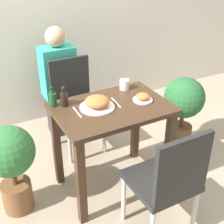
# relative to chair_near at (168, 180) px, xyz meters

# --- Properties ---
(ground_plane) EXTENTS (16.00, 16.00, 0.00)m
(ground_plane) POSITION_rel_chair_near_xyz_m (-0.07, 0.65, -0.52)
(ground_plane) COLOR tan
(wall_back) EXTENTS (8.00, 0.05, 2.60)m
(wall_back) POSITION_rel_chair_near_xyz_m (-0.07, 2.10, 0.78)
(wall_back) COLOR beige
(wall_back) RESTS_ON ground_plane
(dining_table) EXTENTS (0.88, 0.61, 0.78)m
(dining_table) POSITION_rel_chair_near_xyz_m (-0.07, 0.65, 0.10)
(dining_table) COLOR #3D2819
(dining_table) RESTS_ON ground_plane
(chair_near) EXTENTS (0.42, 0.42, 0.91)m
(chair_near) POSITION_rel_chair_near_xyz_m (0.00, 0.00, 0.00)
(chair_near) COLOR black
(chair_near) RESTS_ON ground_plane
(chair_far) EXTENTS (0.42, 0.42, 0.91)m
(chair_far) POSITION_rel_chair_near_xyz_m (-0.09, 1.36, 0.00)
(chair_far) COLOR black
(chair_far) RESTS_ON ground_plane
(food_plate) EXTENTS (0.27, 0.27, 0.09)m
(food_plate) POSITION_rel_chair_near_xyz_m (-0.18, 0.68, 0.30)
(food_plate) COLOR white
(food_plate) RESTS_ON dining_table
(side_plate) EXTENTS (0.16, 0.16, 0.06)m
(side_plate) POSITION_rel_chair_near_xyz_m (0.19, 0.62, 0.28)
(side_plate) COLOR white
(side_plate) RESTS_ON dining_table
(drink_cup) EXTENTS (0.08, 0.08, 0.09)m
(drink_cup) POSITION_rel_chair_near_xyz_m (0.17, 0.87, 0.30)
(drink_cup) COLOR silver
(drink_cup) RESTS_ON dining_table
(sauce_bottle) EXTENTS (0.06, 0.06, 0.16)m
(sauce_bottle) POSITION_rel_chair_near_xyz_m (-0.38, 0.83, 0.32)
(sauce_bottle) COLOR black
(sauce_bottle) RESTS_ON dining_table
(condiment_bottle) EXTENTS (0.06, 0.06, 0.16)m
(condiment_bottle) POSITION_rel_chair_near_xyz_m (-0.46, 0.87, 0.32)
(condiment_bottle) COLOR #194C23
(condiment_bottle) RESTS_ON dining_table
(fork_utensil) EXTENTS (0.02, 0.18, 0.00)m
(fork_utensil) POSITION_rel_chair_near_xyz_m (-0.34, 0.68, 0.26)
(fork_utensil) COLOR silver
(fork_utensil) RESTS_ON dining_table
(spoon_utensil) EXTENTS (0.03, 0.18, 0.00)m
(spoon_utensil) POSITION_rel_chair_near_xyz_m (-0.01, 0.68, 0.26)
(spoon_utensil) COLOR silver
(spoon_utensil) RESTS_ON dining_table
(potted_plant_left) EXTENTS (0.38, 0.38, 0.74)m
(potted_plant_left) POSITION_rel_chair_near_xyz_m (-0.85, 0.77, -0.05)
(potted_plant_left) COLOR brown
(potted_plant_left) RESTS_ON ground_plane
(potted_plant_right) EXTENTS (0.40, 0.40, 0.75)m
(potted_plant_right) POSITION_rel_chair_near_xyz_m (0.84, 0.84, -0.04)
(potted_plant_right) COLOR brown
(potted_plant_right) RESTS_ON ground_plane
(person_figure) EXTENTS (0.34, 0.22, 1.17)m
(person_figure) POSITION_rel_chair_near_xyz_m (-0.14, 1.68, 0.06)
(person_figure) COLOR #2D3347
(person_figure) RESTS_ON ground_plane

